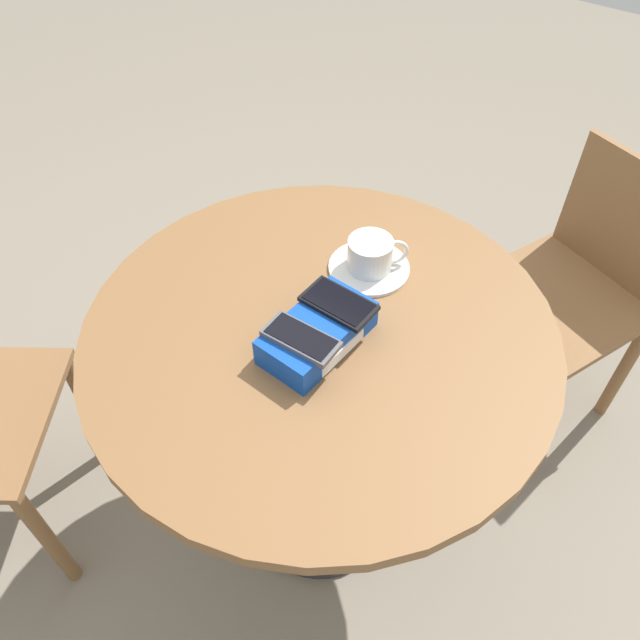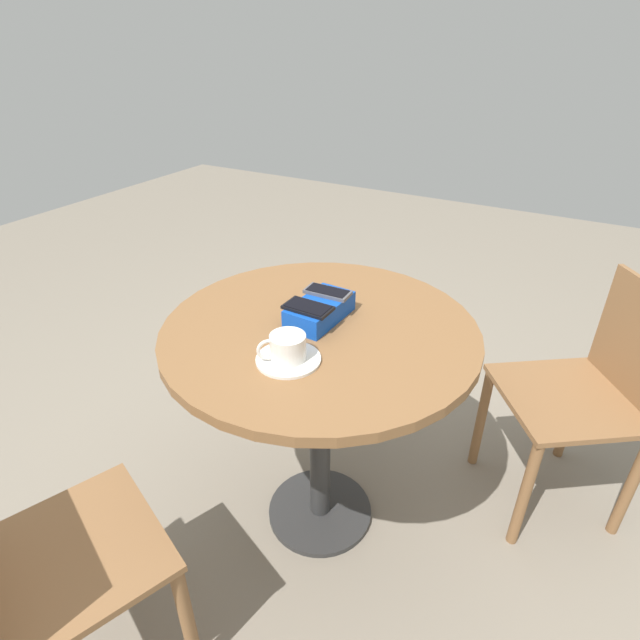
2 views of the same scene
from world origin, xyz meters
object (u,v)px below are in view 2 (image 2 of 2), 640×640
object	(u,v)px
saucer	(288,359)
phone_gray	(328,292)
coffee_cup	(287,347)
phone_black	(308,307)
round_table	(320,363)
phone_box	(320,310)
chair_near_window	(43,573)
chair_far_side	(584,397)

from	to	relation	value
saucer	phone_gray	bearing A→B (deg)	-172.55
saucer	coffee_cup	distance (m)	0.04
phone_gray	phone_black	world-z (taller)	phone_gray
round_table	phone_gray	xyz separation A→B (m)	(-0.09, -0.02, 0.19)
phone_box	phone_black	xyz separation A→B (m)	(0.06, -0.01, 0.03)
phone_gray	phone_black	bearing A→B (deg)	-1.79
coffee_cup	chair_near_window	bearing A→B (deg)	-28.77
phone_box	coffee_cup	bearing A→B (deg)	8.00
round_table	chair_far_side	bearing A→B (deg)	125.22
phone_box	phone_gray	xyz separation A→B (m)	(-0.05, -0.00, 0.04)
phone_box	round_table	bearing A→B (deg)	30.27
phone_box	saucer	world-z (taller)	phone_box
round_table	saucer	distance (m)	0.23
phone_black	chair_far_side	xyz separation A→B (m)	(-0.53, 0.75, -0.39)
round_table	coffee_cup	xyz separation A→B (m)	(0.19, 0.01, 0.17)
phone_gray	chair_near_window	distance (m)	0.99
round_table	phone_box	distance (m)	0.16
saucer	coffee_cup	bearing A→B (deg)	-46.30
phone_black	chair_far_side	size ratio (longest dim) A/B	0.16
phone_box	chair_near_window	xyz separation A→B (m)	(0.80, -0.28, -0.38)
phone_gray	chair_far_side	bearing A→B (deg)	119.62
saucer	chair_near_window	world-z (taller)	chair_near_window
chair_far_side	phone_black	bearing A→B (deg)	-54.63
saucer	chair_far_side	world-z (taller)	chair_far_side
chair_near_window	phone_black	bearing A→B (deg)	159.50
round_table	coffee_cup	distance (m)	0.25
phone_gray	phone_black	distance (m)	0.11
phone_black	saucer	world-z (taller)	phone_black
round_table	phone_gray	size ratio (longest dim) A/B	6.64
phone_box	chair_far_side	xyz separation A→B (m)	(-0.48, 0.74, -0.36)
phone_black	phone_box	bearing A→B (deg)	174.07
round_table	chair_far_side	distance (m)	0.91
phone_gray	saucer	distance (m)	0.28
chair_near_window	coffee_cup	bearing A→B (deg)	151.23
round_table	saucer	xyz separation A→B (m)	(0.19, 0.01, 0.13)
round_table	phone_gray	bearing A→B (deg)	-165.21
phone_gray	chair_far_side	world-z (taller)	phone_gray
phone_gray	coffee_cup	world-z (taller)	coffee_cup
chair_near_window	chair_far_side	bearing A→B (deg)	141.12
saucer	round_table	bearing A→B (deg)	-176.02
round_table	chair_near_window	xyz separation A→B (m)	(0.76, -0.30, -0.22)
phone_box	phone_gray	bearing A→B (deg)	-177.26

